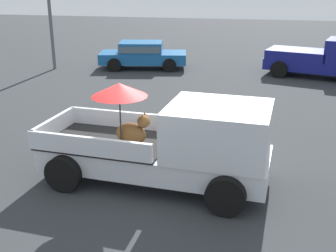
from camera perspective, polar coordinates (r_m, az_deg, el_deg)
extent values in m
plane|color=#2D3033|center=(9.74, -1.71, -7.39)|extent=(80.00, 80.00, 0.00)
cylinder|color=black|center=(10.10, 9.53, -4.13)|extent=(0.82, 0.34, 0.80)
cylinder|color=black|center=(8.35, 7.74, -9.32)|extent=(0.82, 0.34, 0.80)
cylinder|color=black|center=(11.01, -8.82, -2.06)|extent=(0.82, 0.34, 0.80)
cylinder|color=black|center=(9.43, -13.85, -6.22)|extent=(0.82, 0.34, 0.80)
cube|color=silver|center=(9.50, -1.75, -4.32)|extent=(5.12, 2.18, 0.50)
cube|color=silver|center=(8.89, 6.81, -0.66)|extent=(2.24, 2.02, 1.08)
cube|color=#4C606B|center=(8.73, 13.33, -0.05)|extent=(0.19, 1.72, 0.64)
cube|color=black|center=(9.79, -8.18, -2.00)|extent=(2.93, 2.05, 0.06)
cube|color=silver|center=(10.50, -6.18, 0.92)|extent=(2.80, 0.32, 0.40)
cube|color=silver|center=(8.94, -10.67, -2.68)|extent=(2.80, 0.32, 0.40)
cube|color=silver|center=(10.32, -15.08, 0.02)|extent=(0.24, 1.84, 0.40)
ellipsoid|color=brown|center=(9.32, -5.00, -1.08)|extent=(0.70, 0.37, 0.52)
sphere|color=brown|center=(9.11, -3.30, 0.61)|extent=(0.30, 0.30, 0.28)
cone|color=brown|center=(9.13, -3.15, 1.60)|extent=(0.10, 0.10, 0.12)
cone|color=brown|center=(8.99, -3.49, 1.30)|extent=(0.10, 0.10, 0.12)
cylinder|color=black|center=(9.09, -6.41, 0.61)|extent=(0.03, 0.03, 1.20)
cone|color=red|center=(8.89, -6.58, 4.88)|extent=(1.27, 1.27, 0.28)
cylinder|color=black|center=(22.08, 15.90, 8.23)|extent=(0.80, 0.46, 0.76)
cylinder|color=black|center=(20.26, 14.71, 7.38)|extent=(0.80, 0.46, 0.76)
cube|color=navy|center=(20.86, 19.67, 7.69)|extent=(5.11, 3.03, 0.50)
cube|color=navy|center=(20.94, 17.09, 9.27)|extent=(3.09, 2.46, 0.40)
cylinder|color=black|center=(22.53, 0.30, 9.04)|extent=(0.69, 0.34, 0.66)
cylinder|color=black|center=(20.80, 0.20, 8.17)|extent=(0.69, 0.34, 0.66)
cylinder|color=black|center=(22.75, -6.60, 9.02)|extent=(0.69, 0.34, 0.66)
cylinder|color=black|center=(21.03, -7.25, 8.14)|extent=(0.69, 0.34, 0.66)
cube|color=#195999|center=(21.70, -3.36, 9.20)|extent=(4.55, 2.52, 0.52)
cube|color=#195999|center=(21.62, -3.65, 10.50)|extent=(2.36, 1.96, 0.56)
cube|color=#4C606B|center=(21.62, -3.65, 10.50)|extent=(2.31, 2.03, 0.32)
cylinder|color=#59595B|center=(22.03, -15.47, 12.93)|extent=(0.16, 0.16, 4.31)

